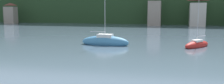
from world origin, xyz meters
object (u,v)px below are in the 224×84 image
(shore_building_westcentral, at_px, (155,11))
(sailboat_far_9, at_px, (197,45))
(sailboat_far_6, at_px, (105,42))
(shore_building_central, at_px, (197,11))
(shore_building_west, at_px, (11,13))

(shore_building_westcentral, xyz_separation_m, sailboat_far_9, (10.38, -49.57, -5.02))
(shore_building_westcentral, height_order, sailboat_far_9, shore_building_westcentral)
(sailboat_far_6, relative_size, sailboat_far_9, 1.18)
(shore_building_central, distance_m, sailboat_far_9, 50.29)
(sailboat_far_6, bearing_deg, shore_building_west, 140.52)
(shore_building_westcentral, bearing_deg, shore_building_central, 1.17)
(shore_building_westcentral, relative_size, sailboat_far_6, 1.01)
(shore_building_west, height_order, shore_building_westcentral, shore_building_westcentral)
(shore_building_westcentral, bearing_deg, sailboat_far_6, -94.98)
(shore_building_central, xyz_separation_m, sailboat_far_9, (-4.33, -49.87, -4.78))
(shore_building_west, xyz_separation_m, shore_building_central, (73.55, 1.07, 1.04))
(shore_building_west, height_order, sailboat_far_9, sailboat_far_9)
(shore_building_west, relative_size, sailboat_far_9, 0.91)
(shore_building_west, xyz_separation_m, sailboat_far_9, (69.22, -48.81, -3.74))
(sailboat_far_9, bearing_deg, shore_building_central, -148.64)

